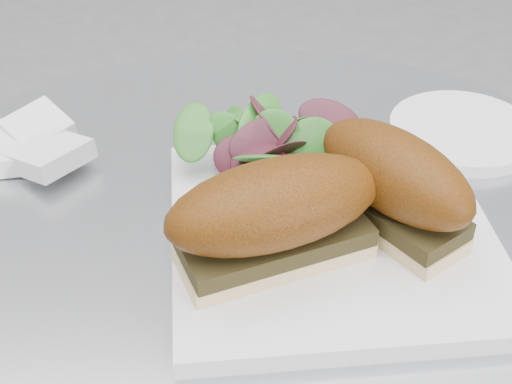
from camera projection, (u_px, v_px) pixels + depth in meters
plate at (331, 234)px, 0.56m from camera, size 0.28×0.28×0.02m
sandwich_left at (275, 214)px, 0.50m from camera, size 0.18×0.13×0.08m
sandwich_right at (393, 182)px, 0.53m from camera, size 0.14×0.15×0.08m
salad at (263, 146)px, 0.60m from camera, size 0.12×0.12×0.05m
napkin at (31, 154)px, 0.65m from camera, size 0.12×0.12×0.02m
saucer at (463, 131)px, 0.69m from camera, size 0.14×0.14×0.01m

